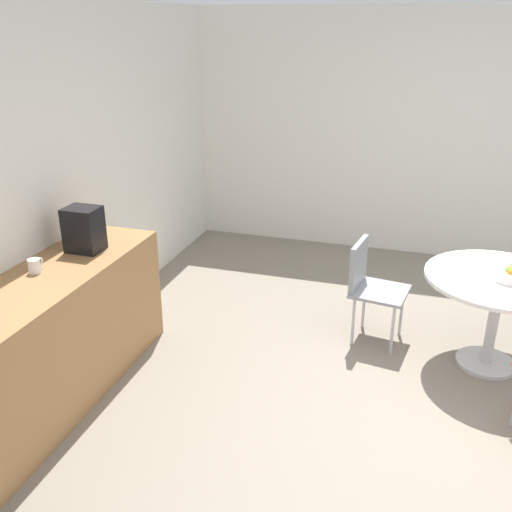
% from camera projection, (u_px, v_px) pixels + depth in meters
% --- Properties ---
extents(ground_plane, '(6.00, 6.00, 0.00)m').
position_uv_depth(ground_plane, '(457.00, 420.00, 3.70)').
color(ground_plane, gray).
extents(wall_back, '(6.00, 0.10, 2.60)m').
position_uv_depth(wall_back, '(40.00, 191.00, 4.02)').
color(wall_back, white).
rests_on(wall_back, ground_plane).
extents(wall_side_right, '(0.10, 6.00, 2.60)m').
position_uv_depth(wall_side_right, '(468.00, 139.00, 5.85)').
color(wall_side_right, white).
rests_on(wall_side_right, ground_plane).
extents(counter_block, '(2.04, 0.60, 0.90)m').
position_uv_depth(counter_block, '(52.00, 339.00, 3.77)').
color(counter_block, '#9E7042').
rests_on(counter_block, ground_plane).
extents(round_table, '(1.06, 1.06, 0.73)m').
position_uv_depth(round_table, '(498.00, 295.00, 4.08)').
color(round_table, silver).
rests_on(round_table, ground_plane).
extents(chair_gray, '(0.48, 0.48, 0.83)m').
position_uv_depth(chair_gray, '(369.00, 280.00, 4.48)').
color(chair_gray, silver).
rests_on(chair_gray, ground_plane).
extents(fruit_bowl, '(0.23, 0.23, 0.13)m').
position_uv_depth(fruit_bowl, '(512.00, 275.00, 3.94)').
color(fruit_bowl, silver).
rests_on(fruit_bowl, round_table).
extents(mug_white, '(0.13, 0.08, 0.09)m').
position_uv_depth(mug_white, '(97.00, 234.00, 4.22)').
color(mug_white, '#D84C4C').
rests_on(mug_white, counter_block).
extents(mug_green, '(0.13, 0.08, 0.09)m').
position_uv_depth(mug_green, '(35.00, 266.00, 3.67)').
color(mug_green, white).
rests_on(mug_green, counter_block).
extents(coffee_maker, '(0.20, 0.24, 0.32)m').
position_uv_depth(coffee_maker, '(84.00, 229.00, 3.99)').
color(coffee_maker, black).
rests_on(coffee_maker, counter_block).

